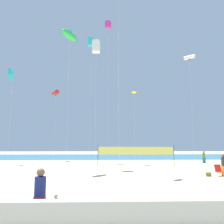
# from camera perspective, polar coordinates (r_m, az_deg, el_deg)

# --- Properties ---
(ground_plane) EXTENTS (120.00, 120.00, 0.00)m
(ground_plane) POSITION_cam_1_polar(r_m,az_deg,el_deg) (18.06, 2.75, -15.81)
(ground_plane) COLOR #D1BC89
(ocean_band) EXTENTS (120.00, 20.00, 0.01)m
(ocean_band) POSITION_cam_1_polar(r_m,az_deg,el_deg) (47.75, -0.22, -10.69)
(ocean_band) COLOR teal
(ocean_band) RESTS_ON ground
(boardwalk_ledge) EXTENTS (28.00, 0.44, 0.81)m
(boardwalk_ledge) POSITION_cam_1_polar(r_m,az_deg,el_deg) (8.17, 8.98, -22.98)
(boardwalk_ledge) COLOR #B7B7BC
(boardwalk_ledge) RESTS_ON ground
(mother_figure) EXTENTS (0.39, 0.39, 1.72)m
(mother_figure) POSITION_cam_1_polar(r_m,az_deg,el_deg) (8.98, -17.00, -17.95)
(mother_figure) COLOR maroon
(mother_figure) RESTS_ON ground
(toddler_figure) EXTENTS (0.20, 0.20, 0.89)m
(toddler_figure) POSITION_cam_1_polar(r_m,az_deg,el_deg) (8.83, -13.51, -21.22)
(toddler_figure) COLOR #EA7260
(toddler_figure) RESTS_ON ground
(beachgoer_charcoal_shirt) EXTENTS (0.40, 0.40, 1.77)m
(beachgoer_charcoal_shirt) POSITION_cam_1_polar(r_m,az_deg,el_deg) (21.39, 25.42, -11.27)
(beachgoer_charcoal_shirt) COLOR gold
(beachgoer_charcoal_shirt) RESTS_ON ground
(beachgoer_olive_shirt) EXTENTS (0.37, 0.37, 1.61)m
(beachgoer_olive_shirt) POSITION_cam_1_polar(r_m,az_deg,el_deg) (34.15, 21.29, -9.98)
(beachgoer_olive_shirt) COLOR #19727A
(beachgoer_olive_shirt) RESTS_ON ground
(folding_beach_chair) EXTENTS (0.52, 0.65, 0.89)m
(folding_beach_chair) POSITION_cam_1_polar(r_m,az_deg,el_deg) (21.28, 24.36, -12.65)
(folding_beach_chair) COLOR red
(folding_beach_chair) RESTS_ON ground
(volleyball_net) EXTENTS (8.95, 1.05, 2.40)m
(volleyball_net) POSITION_cam_1_polar(r_m,az_deg,el_deg) (28.41, 5.66, -9.46)
(volleyball_net) COLOR #4C4C51
(volleyball_net) RESTS_ON ground
(beach_handbag) EXTENTS (0.40, 0.20, 0.32)m
(beach_handbag) POSITION_cam_1_polar(r_m,az_deg,el_deg) (20.72, 22.26, -13.77)
(beach_handbag) COLOR olive
(beach_handbag) RESTS_ON ground
(kite_red_tube) EXTENTS (1.42, 1.83, 10.95)m
(kite_red_tube) POSITION_cam_1_polar(r_m,az_deg,el_deg) (38.72, -13.49, 4.50)
(kite_red_tube) COLOR silver
(kite_red_tube) RESTS_ON ground
(kite_cyan_delta) EXTENTS (0.51, 1.80, 12.73)m
(kite_cyan_delta) POSITION_cam_1_polar(r_m,az_deg,el_deg) (34.93, -22.90, 8.37)
(kite_cyan_delta) COLOR silver
(kite_cyan_delta) RESTS_ON ground
(kite_yellow_diamond) EXTENTS (0.62, 0.63, 9.48)m
(kite_yellow_diamond) POSITION_cam_1_polar(r_m,az_deg,el_deg) (31.46, 5.32, 4.51)
(kite_yellow_diamond) COLOR silver
(kite_yellow_diamond) RESTS_ON ground
(kite_white_box) EXTENTS (0.85, 0.85, 13.92)m
(kite_white_box) POSITION_cam_1_polar(r_m,az_deg,el_deg) (27.27, -3.85, 15.46)
(kite_white_box) COLOR silver
(kite_white_box) RESTS_ON ground
(kite_cyan_box) EXTENTS (0.83, 0.83, 18.18)m
(kite_cyan_box) POSITION_cam_1_polar(r_m,az_deg,el_deg) (36.67, -5.14, 16.51)
(kite_cyan_box) COLOR silver
(kite_cyan_box) RESTS_ON ground
(kite_magenta_box) EXTENTS (0.89, 0.89, 20.17)m
(kite_magenta_box) POSITION_cam_1_polar(r_m,az_deg,el_deg) (36.40, -0.94, 20.26)
(kite_magenta_box) COLOR silver
(kite_magenta_box) RESTS_ON ground
(kite_white_tube) EXTENTS (1.37, 1.27, 13.98)m
(kite_white_tube) POSITION_cam_1_polar(r_m,az_deg,el_deg) (33.15, 18.21, 12.34)
(kite_white_tube) COLOR silver
(kite_white_tube) RESTS_ON ground
(kite_green_inflatable) EXTENTS (1.85, 2.19, 13.66)m
(kite_green_inflatable) POSITION_cam_1_polar(r_m,az_deg,el_deg) (24.64, -10.21, 17.74)
(kite_green_inflatable) COLOR silver
(kite_green_inflatable) RESTS_ON ground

